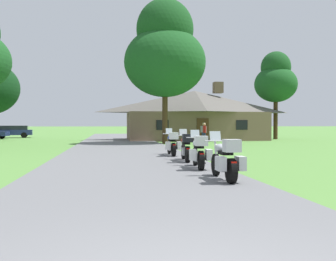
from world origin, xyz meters
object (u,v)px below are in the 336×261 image
object	(u,v)px
tree_right_of_lodge	(276,79)
parked_navy_suv_far_left	(12,131)
bystander_red_shirt_near_lodge	(205,132)
bystander_gray_shirt_beside_signpost	(204,131)
tree_by_lodge_front	(165,53)
motorcycle_silver_nearest_to_camera	(226,160)
motorcycle_blue_farthest_in_row	(172,144)
motorcycle_white_second_in_row	(199,152)
motorcycle_red_third_in_row	(186,147)

from	to	relation	value
tree_right_of_lodge	parked_navy_suv_far_left	size ratio (longest dim) A/B	1.90
bystander_red_shirt_near_lodge	tree_right_of_lodge	xyz separation A→B (m)	(9.34, 6.91, 5.30)
bystander_gray_shirt_beside_signpost	tree_by_lodge_front	bearing A→B (deg)	48.62
motorcycle_silver_nearest_to_camera	motorcycle_blue_farthest_in_row	bearing A→B (deg)	90.79
motorcycle_blue_farthest_in_row	motorcycle_white_second_in_row	bearing A→B (deg)	-88.97
motorcycle_red_third_in_row	motorcycle_blue_farthest_in_row	xyz separation A→B (m)	(-0.11, 2.82, -0.01)
motorcycle_silver_nearest_to_camera	tree_by_lodge_front	world-z (taller)	tree_by_lodge_front
bystander_red_shirt_near_lodge	motorcycle_silver_nearest_to_camera	bearing A→B (deg)	-11.67
motorcycle_white_second_in_row	motorcycle_red_third_in_row	bearing A→B (deg)	93.61
tree_by_lodge_front	motorcycle_white_second_in_row	bearing A→B (deg)	-94.33
tree_right_of_lodge	motorcycle_red_third_in_row	bearing A→B (deg)	-121.77
motorcycle_silver_nearest_to_camera	bystander_red_shirt_near_lodge	distance (m)	21.67
motorcycle_white_second_in_row	tree_right_of_lodge	xyz separation A→B (m)	(14.08, 25.26, 5.62)
motorcycle_blue_farthest_in_row	tree_by_lodge_front	world-z (taller)	tree_by_lodge_front
bystander_gray_shirt_beside_signpost	tree_by_lodge_front	distance (m)	7.57
motorcycle_red_third_in_row	parked_navy_suv_far_left	distance (m)	33.99
tree_right_of_lodge	tree_by_lodge_front	bearing A→B (deg)	-149.65
motorcycle_red_third_in_row	tree_by_lodge_front	world-z (taller)	tree_by_lodge_front
bystander_red_shirt_near_lodge	motorcycle_white_second_in_row	bearing A→B (deg)	-13.72
motorcycle_silver_nearest_to_camera	motorcycle_red_third_in_row	bearing A→B (deg)	90.03
motorcycle_blue_farthest_in_row	bystander_gray_shirt_beside_signpost	distance (m)	15.14
bystander_red_shirt_near_lodge	tree_right_of_lodge	size ratio (longest dim) A/B	0.18
tree_by_lodge_front	bystander_gray_shirt_beside_signpost	bearing A→B (deg)	27.62
tree_by_lodge_front	tree_right_of_lodge	bearing A→B (deg)	30.35
motorcycle_white_second_in_row	bystander_red_shirt_near_lodge	size ratio (longest dim) A/B	1.25
parked_navy_suv_far_left	motorcycle_white_second_in_row	bearing A→B (deg)	-165.31
bystander_gray_shirt_beside_signpost	tree_right_of_lodge	xyz separation A→B (m)	(9.09, 5.55, 5.28)
motorcycle_white_second_in_row	tree_right_of_lodge	world-z (taller)	tree_right_of_lodge
motorcycle_silver_nearest_to_camera	bystander_red_shirt_near_lodge	bearing A→B (deg)	77.46
motorcycle_red_third_in_row	bystander_red_shirt_near_lodge	size ratio (longest dim) A/B	1.25
motorcycle_white_second_in_row	tree_by_lodge_front	world-z (taller)	tree_by_lodge_front
motorcycle_white_second_in_row	tree_right_of_lodge	size ratio (longest dim) A/B	0.23
motorcycle_silver_nearest_to_camera	motorcycle_blue_farthest_in_row	size ratio (longest dim) A/B	1.00
motorcycle_red_third_in_row	bystander_red_shirt_near_lodge	distance (m)	16.42
bystander_red_shirt_near_lodge	tree_by_lodge_front	bearing A→B (deg)	-79.96
bystander_gray_shirt_beside_signpost	motorcycle_white_second_in_row	bearing A→B (deg)	96.78
motorcycle_red_third_in_row	bystander_gray_shirt_beside_signpost	bearing A→B (deg)	78.05
motorcycle_blue_farthest_in_row	bystander_red_shirt_near_lodge	distance (m)	13.78
motorcycle_blue_farthest_in_row	tree_by_lodge_front	size ratio (longest dim) A/B	0.18
motorcycle_blue_farthest_in_row	parked_navy_suv_far_left	world-z (taller)	parked_navy_suv_far_left
motorcycle_silver_nearest_to_camera	tree_right_of_lodge	bearing A→B (deg)	63.39
tree_right_of_lodge	motorcycle_blue_farthest_in_row	bearing A→B (deg)	-125.50
parked_navy_suv_far_left	motorcycle_red_third_in_row	bearing A→B (deg)	-163.48
motorcycle_silver_nearest_to_camera	parked_navy_suv_far_left	xyz separation A→B (m)	(-14.32, 36.26, 0.17)
motorcycle_red_third_in_row	tree_right_of_lodge	distance (m)	27.22
motorcycle_silver_nearest_to_camera	parked_navy_suv_far_left	distance (m)	38.98
motorcycle_red_third_in_row	motorcycle_white_second_in_row	bearing A→B (deg)	-87.25
motorcycle_blue_farthest_in_row	tree_right_of_lodge	xyz separation A→B (m)	(14.14, 19.82, 5.62)
motorcycle_silver_nearest_to_camera	motorcycle_blue_farthest_in_row	distance (m)	8.25
bystander_red_shirt_near_lodge	tree_right_of_lodge	distance (m)	12.76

